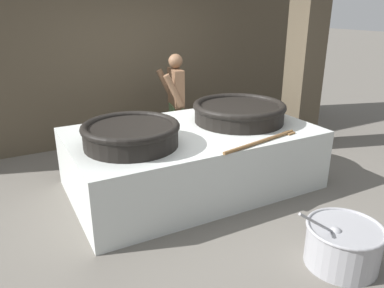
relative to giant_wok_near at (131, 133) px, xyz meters
name	(u,v)px	position (x,y,z in m)	size (l,w,h in m)	color
ground_plane	(192,185)	(0.86, 0.18, -0.91)	(60.00, 60.00, 0.00)	#666059
back_wall	(127,27)	(0.86, 2.47, 0.99)	(8.36, 0.24, 3.79)	#4C4233
support_pillar	(308,29)	(3.11, 0.65, 0.99)	(0.43, 0.43, 3.79)	#4C4233
hearth_platform	(192,158)	(0.86, 0.18, -0.53)	(3.03, 1.79, 0.77)	silver
giant_wok_near	(131,133)	(0.00, 0.00, 0.00)	(1.08, 1.08, 0.26)	black
giant_wok_far	(239,111)	(1.58, 0.20, 0.00)	(1.23, 1.23, 0.26)	black
stirring_paddle	(264,140)	(1.37, -0.60, -0.12)	(1.15, 0.30, 0.04)	brown
cook	(176,100)	(1.22, 1.40, -0.07)	(0.41, 0.60, 1.55)	brown
prep_bowl_vegetables	(343,243)	(1.29, -1.87, -0.69)	(0.89, 0.68, 0.66)	#9E9EA3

